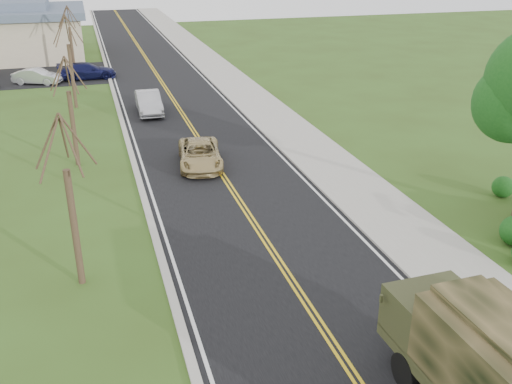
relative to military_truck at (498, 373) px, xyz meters
name	(u,v)px	position (x,y,z in m)	size (l,w,h in m)	color
road	(162,83)	(-2.16, 39.70, -1.85)	(8.00, 120.00, 0.01)	black
curb_right	(210,79)	(1.99, 39.70, -1.79)	(0.30, 120.00, 0.12)	#9E998E
sidewalk_right	(230,78)	(3.74, 39.70, -1.80)	(3.20, 120.00, 0.10)	#9E998E
curb_left	(112,86)	(-6.31, 39.70, -1.80)	(0.30, 120.00, 0.10)	#9E998E
bare_tree_a	(73,214)	(-9.16, 9.70, 0.77)	(1.93, 2.26, 6.08)	#38281C
bare_tree_b	(72,120)	(-9.16, 21.70, 0.62)	(1.83, 2.14, 5.73)	#38281C
bare_tree_c	(71,69)	(-9.16, 33.70, 0.92)	(2.04, 2.39, 6.42)	#38281C
bare_tree_d	(72,45)	(-9.16, 45.70, 0.70)	(1.88, 2.20, 5.91)	#38281C
military_truck	(498,373)	(0.00, 0.00, 0.00)	(2.44, 6.56, 3.23)	black
suv_champagne	(200,154)	(-2.96, 19.66, -1.20)	(2.15, 4.67, 1.30)	tan
sedan_silver	(149,103)	(-4.30, 30.73, -1.11)	(1.57, 4.49, 1.48)	#B3B3B8
lot_car_silver	(37,76)	(-12.16, 42.32, -1.21)	(1.37, 3.93, 1.29)	silver
lot_car_navy	(87,71)	(-8.13, 43.13, -1.15)	(1.98, 4.86, 1.41)	#0F1139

